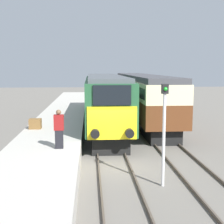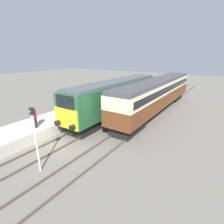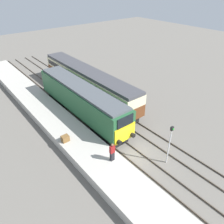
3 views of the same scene
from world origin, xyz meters
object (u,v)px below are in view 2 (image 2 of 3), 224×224
Objects in this scene: locomotive at (117,96)px; luggage_crate at (64,107)px; signal_post at (35,135)px; passenger_carriage at (158,92)px; person_on_platform at (34,117)px.

locomotive reaches higher than luggage_crate.
locomotive is 3.95× the size of signal_post.
passenger_carriage is at bearing 45.04° from luggage_crate.
person_on_platform is 4.96m from signal_post.
passenger_carriage is 13.93m from person_on_platform.
person_on_platform is at bearing -68.50° from luggage_crate.
signal_post is 5.66× the size of luggage_crate.
signal_post is (1.70, -11.41, 0.10)m from locomotive.
person_on_platform is (-5.90, -12.60, -0.61)m from passenger_carriage.
passenger_carriage reaches higher than person_on_platform.
locomotive is 22.37× the size of luggage_crate.
passenger_carriage is at bearing 48.02° from locomotive.
person_on_platform is 0.45× the size of signal_post.
passenger_carriage is 11.09m from luggage_crate.
locomotive reaches higher than signal_post.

